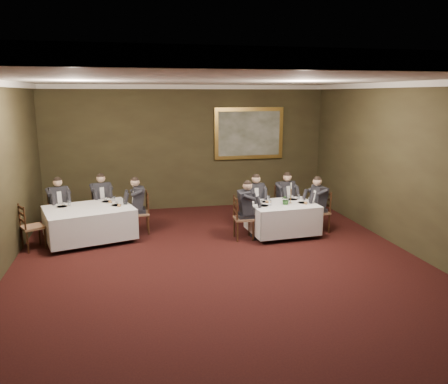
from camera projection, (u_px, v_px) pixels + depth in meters
name	position (u px, v px, depth m)	size (l,w,h in m)	color
ground	(226.00, 274.00, 8.06)	(10.00, 10.00, 0.00)	black
ceiling	(226.00, 79.00, 7.29)	(8.00, 10.00, 0.10)	silver
back_wall	(188.00, 148.00, 12.44)	(8.00, 0.10, 3.50)	#302818
front_wall	(390.00, 324.00, 2.91)	(8.00, 0.10, 3.50)	#302818
right_wall	(426.00, 173.00, 8.50)	(0.10, 10.00, 3.50)	#302818
crown_molding	(226.00, 82.00, 7.30)	(8.00, 10.00, 0.12)	white
table_main	(282.00, 217.00, 10.19)	(1.61, 1.27, 0.67)	black
table_second	(89.00, 221.00, 9.82)	(2.19, 1.88, 0.67)	black
chair_main_backleft	(254.00, 216.00, 10.85)	(0.46, 0.44, 1.00)	#835F42
diner_main_backleft	(254.00, 207.00, 10.79)	(0.44, 0.50, 1.35)	black
chair_main_backright	(284.00, 214.00, 11.07)	(0.51, 0.49, 1.00)	#835F42
diner_main_backright	(285.00, 205.00, 11.01)	(0.48, 0.54, 1.35)	black
chair_main_endleft	(243.00, 227.00, 9.96)	(0.44, 0.46, 1.00)	#835F42
diner_main_endleft	(244.00, 217.00, 9.92)	(0.50, 0.43, 1.35)	black
chair_main_endright	(319.00, 220.00, 10.49)	(0.45, 0.47, 1.00)	#835F42
diner_main_endright	(319.00, 211.00, 10.44)	(0.51, 0.44, 1.35)	black
chair_sec_backleft	(60.00, 221.00, 10.45)	(0.56, 0.55, 1.00)	#835F42
diner_sec_backleft	(59.00, 212.00, 10.39)	(0.55, 0.59, 1.35)	black
chair_sec_backright	(102.00, 215.00, 10.92)	(0.53, 0.51, 1.00)	#835F42
diner_sec_backright	(102.00, 207.00, 10.86)	(0.50, 0.56, 1.35)	black
chair_sec_endright	(141.00, 221.00, 10.40)	(0.44, 0.46, 1.00)	#835F42
diner_sec_endright	(140.00, 212.00, 10.35)	(0.50, 0.43, 1.35)	black
chair_sec_endleft	(33.00, 236.00, 9.31)	(0.58, 0.59, 1.00)	#835F42
centerpiece	(286.00, 199.00, 10.02)	(0.23, 0.20, 0.26)	#2D5926
candlestick	(291.00, 195.00, 10.13)	(0.07, 0.07, 0.50)	#B27C36
place_setting_table_main	(263.00, 200.00, 10.34)	(0.33, 0.31, 0.14)	white
place_setting_table_second	(64.00, 205.00, 9.89)	(0.33, 0.31, 0.14)	white
painting	(249.00, 133.00, 12.66)	(2.04, 0.09, 1.49)	gold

